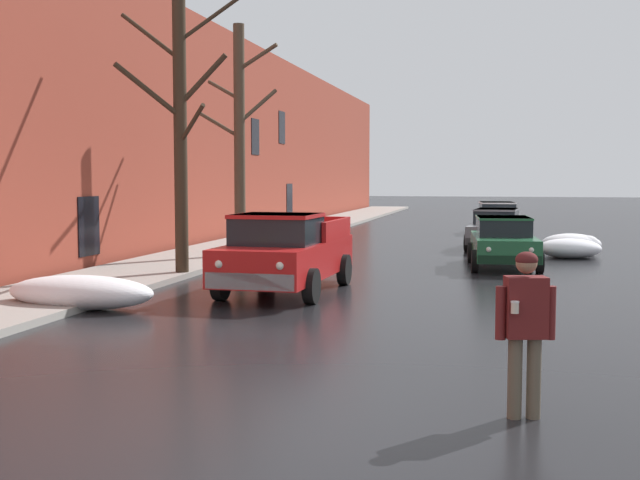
% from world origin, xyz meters
% --- Properties ---
extents(ground_plane, '(200.00, 200.00, 0.00)m').
position_xyz_m(ground_plane, '(0.00, 0.00, 0.00)').
color(ground_plane, black).
extents(left_sidewalk_slab, '(3.03, 80.00, 0.14)m').
position_xyz_m(left_sidewalk_slab, '(-6.53, 18.00, 0.07)').
color(left_sidewalk_slab, gray).
rests_on(left_sidewalk_slab, ground).
extents(brick_townhouse_facade, '(0.63, 80.00, 8.42)m').
position_xyz_m(brick_townhouse_facade, '(-8.55, 18.01, 4.21)').
color(brick_townhouse_facade, brown).
rests_on(brick_townhouse_facade, ground).
extents(snow_bank_near_corner_left, '(2.35, 1.23, 0.73)m').
position_xyz_m(snow_bank_near_corner_left, '(-5.03, 18.28, 0.36)').
color(snow_bank_near_corner_left, white).
rests_on(snow_bank_near_corner_left, ground).
extents(snow_bank_along_left_kerb, '(1.93, 1.28, 0.62)m').
position_xyz_m(snow_bank_along_left_kerb, '(4.70, 18.72, 0.30)').
color(snow_bank_along_left_kerb, white).
rests_on(snow_bank_along_left_kerb, ground).
extents(snow_bank_mid_block_left, '(1.89, 1.28, 0.89)m').
position_xyz_m(snow_bank_mid_block_left, '(-4.76, 20.28, 0.43)').
color(snow_bank_mid_block_left, white).
rests_on(snow_bank_mid_block_left, ground).
extents(snow_bank_near_corner_right, '(1.91, 1.17, 0.69)m').
position_xyz_m(snow_bank_near_corner_right, '(4.86, 19.91, 0.34)').
color(snow_bank_near_corner_right, white).
rests_on(snow_bank_near_corner_right, ground).
extents(snow_bank_along_right_kerb, '(2.98, 1.26, 0.65)m').
position_xyz_m(snow_bank_along_right_kerb, '(-5.26, 6.39, 0.32)').
color(snow_bank_along_right_kerb, white).
rests_on(snow_bank_along_right_kerb, ground).
extents(bare_tree_second_along_sidewalk, '(3.23, 1.83, 6.99)m').
position_xyz_m(bare_tree_second_along_sidewalk, '(-5.25, 11.38, 3.69)').
color(bare_tree_second_along_sidewalk, '#382B1E').
rests_on(bare_tree_second_along_sidewalk, ground).
extents(bare_tree_mid_block, '(2.67, 1.21, 7.14)m').
position_xyz_m(bare_tree_mid_block, '(-5.25, 16.00, 3.71)').
color(bare_tree_mid_block, '#4C3D2D').
rests_on(bare_tree_mid_block, ground).
extents(pickup_truck_red_approaching_near_lane, '(2.25, 5.05, 1.76)m').
position_xyz_m(pickup_truck_red_approaching_near_lane, '(-1.99, 9.40, 0.88)').
color(pickup_truck_red_approaching_near_lane, red).
rests_on(pickup_truck_red_approaching_near_lane, ground).
extents(sedan_green_parked_kerbside_close, '(2.12, 4.20, 1.42)m').
position_xyz_m(sedan_green_parked_kerbside_close, '(2.65, 15.60, 0.75)').
color(sedan_green_parked_kerbside_close, '#1E5633').
rests_on(sedan_green_parked_kerbside_close, ground).
extents(sedan_grey_parked_kerbside_mid, '(2.09, 4.50, 1.42)m').
position_xyz_m(sedan_grey_parked_kerbside_mid, '(2.39, 21.52, 0.75)').
color(sedan_grey_parked_kerbside_mid, slate).
rests_on(sedan_grey_parked_kerbside_mid, ground).
extents(sedan_white_parked_far_down_block, '(2.22, 4.43, 1.42)m').
position_xyz_m(sedan_white_parked_far_down_block, '(2.34, 29.41, 0.75)').
color(sedan_white_parked_far_down_block, silver).
rests_on(sedan_white_parked_far_down_block, ground).
extents(pedestrian_with_coffee, '(0.64, 0.44, 1.76)m').
position_xyz_m(pedestrian_with_coffee, '(2.91, 1.07, 1.04)').
color(pedestrian_with_coffee, brown).
rests_on(pedestrian_with_coffee, ground).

